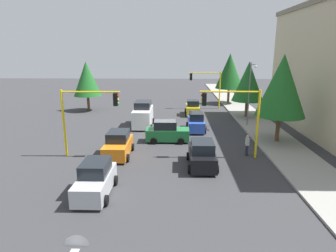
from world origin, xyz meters
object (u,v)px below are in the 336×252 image
(traffic_signal_near_left, at_px, (234,110))
(tree_roadside_near, at_px, (282,86))
(street_lamp_curbside, at_px, (250,88))
(car_orange, at_px, (118,145))
(traffic_signal_near_right, at_px, (87,110))
(car_blue, at_px, (196,122))
(delivery_van_white, at_px, (143,115))
(pedestrian_crossing, at_px, (247,144))
(tree_roadside_mid, at_px, (248,81))
(tree_opposite_side, at_px, (87,79))
(car_green, at_px, (167,132))
(car_yellow, at_px, (193,108))
(car_black, at_px, (202,155))
(car_silver, at_px, (95,180))
(tree_roadside_far, at_px, (230,71))
(traffic_signal_far_left, at_px, (207,83))

(traffic_signal_near_left, distance_m, tree_roadside_near, 6.44)
(street_lamp_curbside, bearing_deg, car_orange, -53.15)
(traffic_signal_near_right, xyz_separation_m, car_blue, (-7.88, 8.97, -2.88))
(delivery_van_white, distance_m, pedestrian_crossing, 12.99)
(delivery_van_white, bearing_deg, traffic_signal_near_left, 40.13)
(tree_roadside_mid, relative_size, tree_opposite_side, 1.02)
(tree_roadside_mid, height_order, car_green, tree_roadside_mid)
(car_yellow, height_order, car_green, same)
(car_black, height_order, car_blue, same)
(tree_roadside_mid, xyz_separation_m, car_green, (10.00, -9.57, -3.65))
(delivery_van_white, xyz_separation_m, car_green, (5.55, 2.84, -0.39))
(traffic_signal_near_right, height_order, car_orange, traffic_signal_near_right)
(tree_roadside_mid, bearing_deg, delivery_van_white, -70.27)
(car_silver, relative_size, car_blue, 1.03)
(car_silver, bearing_deg, pedestrian_crossing, 123.32)
(traffic_signal_near_left, height_order, car_black, traffic_signal_near_left)
(car_black, bearing_deg, traffic_signal_near_left, 127.56)
(tree_roadside_near, bearing_deg, traffic_signal_near_left, -50.50)
(delivery_van_white, distance_m, car_black, 12.75)
(car_green, relative_size, car_orange, 0.95)
(car_yellow, height_order, car_silver, same)
(car_silver, height_order, car_blue, same)
(tree_roadside_mid, height_order, car_blue, tree_roadside_mid)
(car_silver, bearing_deg, tree_roadside_far, 156.87)
(car_green, bearing_deg, tree_roadside_mid, 136.27)
(delivery_van_white, xyz_separation_m, car_blue, (1.67, 5.74, -0.39))
(delivery_van_white, bearing_deg, car_blue, 73.78)
(traffic_signal_near_left, xyz_separation_m, traffic_signal_near_right, (0.00, -11.29, -0.03))
(car_blue, xyz_separation_m, pedestrian_crossing, (7.32, 3.63, 0.01))
(car_silver, bearing_deg, car_green, 159.37)
(traffic_signal_near_right, relative_size, street_lamp_curbside, 0.76)
(tree_roadside_far, height_order, car_green, tree_roadside_far)
(tree_roadside_near, bearing_deg, traffic_signal_near_right, -76.08)
(traffic_signal_near_right, bearing_deg, car_black, 77.58)
(car_black, height_order, car_silver, same)
(delivery_van_white, xyz_separation_m, car_yellow, (-6.11, 5.82, -0.39))
(traffic_signal_near_right, height_order, tree_roadside_near, tree_roadside_near)
(traffic_signal_near_right, height_order, car_black, traffic_signal_near_right)
(street_lamp_curbside, relative_size, tree_opposite_side, 1.03)
(street_lamp_curbside, bearing_deg, tree_roadside_far, 178.81)
(car_silver, bearing_deg, traffic_signal_far_left, 160.96)
(car_orange, bearing_deg, tree_roadside_near, 105.35)
(tree_opposite_side, distance_m, car_orange, 19.69)
(traffic_signal_near_left, distance_m, car_green, 7.19)
(car_green, xyz_separation_m, car_silver, (10.27, -3.87, 0.00))
(street_lamp_curbside, relative_size, tree_roadside_mid, 1.01)
(traffic_signal_far_left, height_order, car_silver, traffic_signal_far_left)
(delivery_van_white, distance_m, car_silver, 15.86)
(car_green, bearing_deg, car_black, 24.48)
(street_lamp_curbside, height_order, car_blue, street_lamp_curbside)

